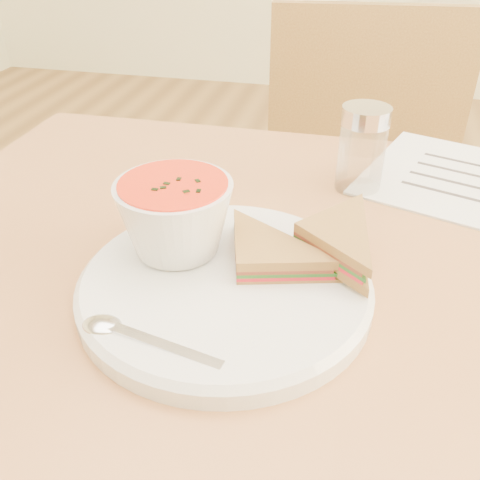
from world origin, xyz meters
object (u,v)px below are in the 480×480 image
(chair_far, at_px, (356,258))
(soup_bowl, at_px, (176,220))
(condiment_shaker, at_px, (362,149))
(plate, at_px, (225,287))

(chair_far, bearing_deg, soup_bowl, 63.30)
(soup_bowl, height_order, condiment_shaker, condiment_shaker)
(chair_far, relative_size, soup_bowl, 7.95)
(chair_far, height_order, plate, chair_far)
(chair_far, xyz_separation_m, soup_bowl, (-0.19, -0.50, 0.36))
(chair_far, relative_size, plate, 3.25)
(chair_far, distance_m, soup_bowl, 0.64)
(chair_far, height_order, condiment_shaker, chair_far)
(chair_far, distance_m, condiment_shaker, 0.45)
(plate, relative_size, soup_bowl, 2.45)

